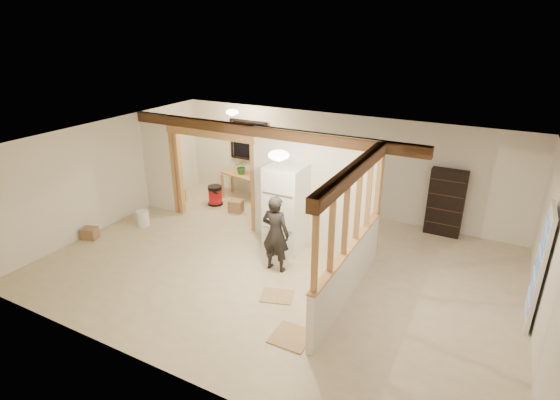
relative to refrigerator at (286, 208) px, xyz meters
The scene contains 30 objects.
floor 1.23m from the refrigerator, 75.00° to the right, with size 9.00×6.50×0.01m, color beige.
ceiling 1.76m from the refrigerator, 75.00° to the right, with size 9.00×6.50×0.01m, color white.
wall_back 2.51m from the refrigerator, 85.26° to the left, with size 9.00×0.01×2.50m, color silver.
wall_front 4.04m from the refrigerator, 87.07° to the right, with size 9.00×0.01×2.50m, color silver.
wall_left 4.37m from the refrigerator, 169.87° to the right, with size 0.01×6.50×2.50m, color silver.
wall_right 4.78m from the refrigerator, ahead, with size 0.01×6.50×2.50m, color silver.
partition_left_stub 3.88m from the refrigerator, behind, with size 0.90×0.12×2.50m, color silver.
partition_center 0.67m from the refrigerator, 46.82° to the left, with size 2.80×0.12×2.50m, color silver.
doorway_frame 2.24m from the refrigerator, 168.85° to the left, with size 2.46×0.14×2.20m, color #B8854D.
header_beam_back 1.71m from the refrigerator, 151.44° to the left, with size 7.00×0.18×0.22m, color #4F301B.
header_beam_right 2.59m from the refrigerator, 32.89° to the right, with size 0.18×3.30×0.22m, color #4F301B.
pony_wall 2.19m from the refrigerator, 32.89° to the right, with size 0.12×3.20×1.00m, color silver.
stud_partition 2.27m from the refrigerator, 32.89° to the right, with size 0.14×3.20×1.32m, color #B8854D.
window_back 3.45m from the refrigerator, 134.90° to the left, with size 1.12×0.10×1.10m, color black.
french_door 4.64m from the refrigerator, ahead, with size 0.12×0.86×2.00m, color white.
ceiling_dome_main 2.06m from the refrigerator, 68.25° to the right, with size 0.36×0.36×0.16m, color #FFEABF.
ceiling_dome_util 3.16m from the refrigerator, 146.26° to the left, with size 0.32×0.32×0.14m, color #FFEABF.
hanging_bulb 2.34m from the refrigerator, 155.11° to the left, with size 0.07×0.07×0.07m, color #FFD88C.
refrigerator is the anchor object (origin of this frame).
woman 0.92m from the refrigerator, 75.62° to the right, with size 0.57×0.37×1.56m, color black.
work_table 3.17m from the refrigerator, 139.49° to the left, with size 1.14×0.57×0.72m, color #B8854D.
potted_plant 3.10m from the refrigerator, 140.02° to the left, with size 0.36×0.31×0.40m, color #225421.
shop_vac 3.13m from the refrigerator, 155.34° to the left, with size 0.41×0.41×0.53m, color #A20E13.
bookshelf 3.67m from the refrigerator, 38.56° to the left, with size 0.78×0.26×1.55m, color black.
bucket 3.68m from the refrigerator, behind, with size 0.29×0.29×0.37m, color silver.
box_util_a 2.48m from the refrigerator, 150.50° to the left, with size 0.35×0.30×0.30m, color #946C47.
box_util_b 4.05m from the refrigerator, 165.13° to the left, with size 0.33×0.33×0.30m, color #946C47.
box_front 4.51m from the refrigerator, 157.69° to the right, with size 0.32×0.26×0.26m, color #946C47.
floor_panel_near 3.05m from the refrigerator, 61.10° to the right, with size 0.59×0.59×0.02m, color tan.
floor_panel_far 2.05m from the refrigerator, 67.68° to the right, with size 0.56×0.45×0.02m, color tan.
Camera 1 is at (3.61, -6.69, 4.53)m, focal length 28.00 mm.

